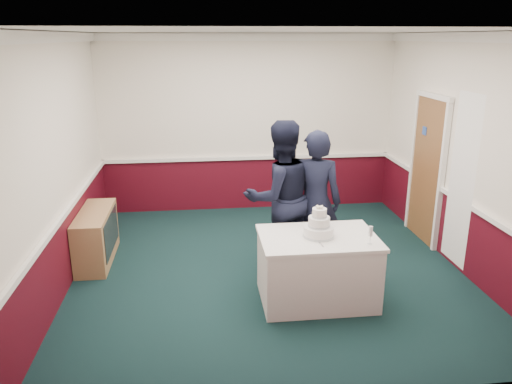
{
  "coord_description": "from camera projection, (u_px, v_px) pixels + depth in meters",
  "views": [
    {
      "loc": [
        -0.86,
        -5.94,
        2.93
      ],
      "look_at": [
        -0.17,
        -0.1,
        1.1
      ],
      "focal_mm": 35.0,
      "sensor_mm": 36.0,
      "label": 1
    }
  ],
  "objects": [
    {
      "name": "ground",
      "position": [
        268.0,
        269.0,
        6.6
      ],
      "size": [
        5.0,
        5.0,
        0.0
      ],
      "primitive_type": "plane",
      "color": "black",
      "rests_on": "ground"
    },
    {
      "name": "room_shell",
      "position": [
        269.0,
        113.0,
        6.6
      ],
      "size": [
        5.0,
        5.0,
        3.0
      ],
      "color": "white",
      "rests_on": "ground"
    },
    {
      "name": "sideboard",
      "position": [
        96.0,
        236.0,
        6.75
      ],
      "size": [
        0.41,
        1.2,
        0.7
      ],
      "color": "#9C714B",
      "rests_on": "ground"
    },
    {
      "name": "cake_table",
      "position": [
        317.0,
        268.0,
        5.72
      ],
      "size": [
        1.32,
        0.92,
        0.79
      ],
      "color": "white",
      "rests_on": "ground"
    },
    {
      "name": "wedding_cake",
      "position": [
        319.0,
        227.0,
        5.57
      ],
      "size": [
        0.35,
        0.35,
        0.36
      ],
      "color": "white",
      "rests_on": "cake_table"
    },
    {
      "name": "cake_knife",
      "position": [
        320.0,
        243.0,
        5.41
      ],
      "size": [
        0.04,
        0.22,
        0.0
      ],
      "primitive_type": "cube",
      "rotation": [
        0.0,
        0.0,
        0.09
      ],
      "color": "silver",
      "rests_on": "cake_table"
    },
    {
      "name": "champagne_flute",
      "position": [
        371.0,
        232.0,
        5.35
      ],
      "size": [
        0.05,
        0.05,
        0.21
      ],
      "color": "silver",
      "rests_on": "cake_table"
    },
    {
      "name": "person_man",
      "position": [
        280.0,
        197.0,
        6.33
      ],
      "size": [
        1.12,
        0.96,
        1.97
      ],
      "primitive_type": "imported",
      "rotation": [
        0.0,
        0.0,
        3.4
      ],
      "color": "black",
      "rests_on": "ground"
    },
    {
      "name": "person_woman",
      "position": [
        315.0,
        202.0,
        6.33
      ],
      "size": [
        0.78,
        0.62,
        1.86
      ],
      "primitive_type": "imported",
      "rotation": [
        0.0,
        0.0,
        2.85
      ],
      "color": "black",
      "rests_on": "ground"
    }
  ]
}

